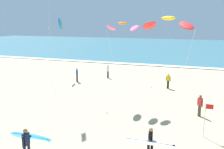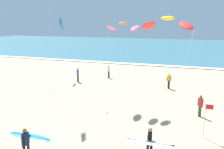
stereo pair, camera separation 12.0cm
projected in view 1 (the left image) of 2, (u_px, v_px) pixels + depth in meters
The scene contains 12 objects.
ocean_water at pixel (178, 47), 64.19m from camera, with size 160.00×60.00×0.08m, color teal.
shoreline_foam at pixel (164, 66), 36.75m from camera, with size 160.00×1.42×0.01m, color white.
surfer_lead at pixel (28, 140), 11.66m from camera, with size 2.37×0.98×1.71m.
surfer_trailing at pixel (150, 142), 11.43m from camera, with size 2.63×1.04×1.71m.
kite_arc_golden_near at pixel (168, 23), 11.37m from camera, with size 2.67×3.87×6.92m.
kite_arc_amber_far at pixel (123, 27), 18.84m from camera, with size 2.75×3.53×6.65m.
kite_delta_cobalt_low at pixel (61, 24), 28.12m from camera, with size 1.25×4.74×7.14m.
bystander_red_top at pixel (200, 105), 17.13m from camera, with size 0.39×0.37×1.59m.
bystander_white_top at pixel (108, 71), 28.84m from camera, with size 0.40×0.36×1.59m.
bystander_blue_top at pixel (77, 75), 26.94m from camera, with size 0.26×0.49×1.59m.
bystander_yellow_top at pixel (168, 81), 24.29m from camera, with size 0.50×0.22×1.59m.
lifeguard_flag at pixel (206, 117), 13.91m from camera, with size 0.45×0.05×2.10m.
Camera 1 is at (4.30, -6.80, 6.65)m, focal length 38.51 mm.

